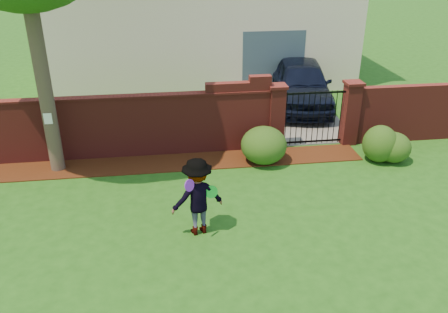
{
  "coord_description": "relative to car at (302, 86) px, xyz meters",
  "views": [
    {
      "loc": [
        -0.76,
        -8.01,
        5.6
      ],
      "look_at": [
        0.55,
        1.4,
        1.05
      ],
      "focal_mm": 37.18,
      "sensor_mm": 36.0,
      "label": 1
    }
  ],
  "objects": [
    {
      "name": "paper_notice",
      "position": [
        -7.72,
        -3.98,
        0.68
      ],
      "size": [
        0.2,
        0.01,
        0.28
      ],
      "primitive_type": "cube",
      "color": "white",
      "rests_on": "tree"
    },
    {
      "name": "iron_gate",
      "position": [
        -0.62,
        -3.19,
        0.03
      ],
      "size": [
        1.78,
        0.03,
        1.6
      ],
      "color": "black",
      "rests_on": "ground"
    },
    {
      "name": "shrub_left",
      "position": [
        -2.27,
        -4.12,
        -0.31
      ],
      "size": [
        1.24,
        1.24,
        1.01
      ],
      "primitive_type": "ellipsoid",
      "color": "#1B4314",
      "rests_on": "ground"
    },
    {
      "name": "mulch_bed",
      "position": [
        -5.07,
        -3.85,
        -0.8
      ],
      "size": [
        11.1,
        1.08,
        0.03
      ],
      "primitive_type": "cube",
      "color": "#351609",
      "rests_on": "ground"
    },
    {
      "name": "frisbee_purple",
      "position": [
        -4.48,
        -7.51,
        0.5
      ],
      "size": [
        0.23,
        0.21,
        0.24
      ],
      "primitive_type": "cylinder",
      "rotation": [
        1.36,
        0.0,
        0.73
      ],
      "color": "purple",
      "rests_on": "man"
    },
    {
      "name": "pillar_left",
      "position": [
        -1.72,
        -3.19,
        0.14
      ],
      "size": [
        0.5,
        0.5,
        1.88
      ],
      "color": "maroon",
      "rests_on": "ground"
    },
    {
      "name": "brick_wall",
      "position": [
        -6.13,
        -3.19,
        0.11
      ],
      "size": [
        8.7,
        0.31,
        2.16
      ],
      "color": "maroon",
      "rests_on": "ground"
    },
    {
      "name": "shrub_right",
      "position": [
        1.22,
        -4.53,
        -0.41
      ],
      "size": [
        0.93,
        0.93,
        0.83
      ],
      "primitive_type": "ellipsoid",
      "color": "#1B4314",
      "rests_on": "ground"
    },
    {
      "name": "ground",
      "position": [
        -4.12,
        -7.19,
        -0.82
      ],
      "size": [
        80.0,
        80.0,
        0.01
      ],
      "primitive_type": "cube",
      "color": "#1E5014",
      "rests_on": "ground"
    },
    {
      "name": "man",
      "position": [
        -4.3,
        -7.17,
        0.02
      ],
      "size": [
        1.19,
        0.85,
        1.67
      ],
      "primitive_type": "imported",
      "rotation": [
        0.0,
        0.0,
        3.37
      ],
      "color": "gray",
      "rests_on": "ground"
    },
    {
      "name": "brick_wall_return",
      "position": [
        2.48,
        -3.19,
        0.03
      ],
      "size": [
        4.0,
        0.25,
        1.7
      ],
      "primitive_type": "cube",
      "color": "maroon",
      "rests_on": "ground"
    },
    {
      "name": "frisbee_green",
      "position": [
        -4.04,
        -7.23,
        0.16
      ],
      "size": [
        0.27,
        0.08,
        0.27
      ],
      "primitive_type": "cylinder",
      "rotation": [
        1.43,
        0.0,
        0.08
      ],
      "color": "green",
      "rests_on": "man"
    },
    {
      "name": "driveway",
      "position": [
        -0.62,
        0.81,
        -0.81
      ],
      "size": [
        3.2,
        8.0,
        0.01
      ],
      "primitive_type": "cube",
      "color": "slate",
      "rests_on": "ground"
    },
    {
      "name": "pillar_right",
      "position": [
        0.48,
        -3.19,
        0.14
      ],
      "size": [
        0.5,
        0.5,
        1.88
      ],
      "color": "maroon",
      "rests_on": "ground"
    },
    {
      "name": "shrub_middle",
      "position": [
        0.86,
        -4.47,
        -0.31
      ],
      "size": [
        0.93,
        0.93,
        1.02
      ],
      "primitive_type": "ellipsoid",
      "color": "#1B4314",
      "rests_on": "ground"
    },
    {
      "name": "car",
      "position": [
        0.0,
        0.0,
        0.0
      ],
      "size": [
        2.73,
        5.07,
        1.64
      ],
      "primitive_type": "imported",
      "rotation": [
        0.0,
        0.0,
        -0.17
      ],
      "color": "black",
      "rests_on": "ground"
    },
    {
      "name": "house",
      "position": [
        -3.12,
        4.8,
        2.34
      ],
      "size": [
        12.4,
        6.4,
        6.3
      ],
      "color": "beige",
      "rests_on": "ground"
    }
  ]
}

